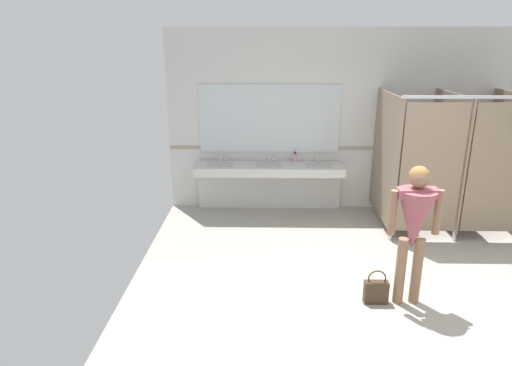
# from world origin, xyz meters

# --- Properties ---
(ground_plane) EXTENTS (6.46, 6.62, 0.10)m
(ground_plane) POSITION_xyz_m (0.00, 0.00, -0.05)
(ground_plane) COLOR #9E998E
(wall_back) EXTENTS (6.46, 0.12, 2.98)m
(wall_back) POSITION_xyz_m (0.00, 3.07, 1.49)
(wall_back) COLOR silver
(wall_back) RESTS_ON ground_plane
(wall_back_tile_band) EXTENTS (6.46, 0.01, 0.06)m
(wall_back_tile_band) POSITION_xyz_m (0.00, 3.01, 1.05)
(wall_back_tile_band) COLOR #9E937F
(wall_back_tile_band) RESTS_ON wall_back
(vanity_counter) EXTENTS (2.42, 0.56, 0.95)m
(vanity_counter) POSITION_xyz_m (-1.54, 2.80, 0.61)
(vanity_counter) COLOR silver
(vanity_counter) RESTS_ON ground_plane
(mirror_panel) EXTENTS (2.32, 0.02, 1.12)m
(mirror_panel) POSITION_xyz_m (-1.54, 3.00, 1.54)
(mirror_panel) COLOR silver
(mirror_panel) RESTS_ON wall_back
(bathroom_stalls) EXTENTS (1.92, 1.40, 2.09)m
(bathroom_stalls) POSITION_xyz_m (1.14, 2.10, 1.09)
(bathroom_stalls) COLOR #84705B
(bathroom_stalls) RESTS_ON ground_plane
(person_standing) EXTENTS (0.56, 0.42, 1.57)m
(person_standing) POSITION_xyz_m (-0.04, 0.02, 0.98)
(person_standing) COLOR #8C664C
(person_standing) RESTS_ON ground_plane
(handbag) EXTENTS (0.26, 0.10, 0.40)m
(handbag) POSITION_xyz_m (-0.38, 0.00, 0.14)
(handbag) COLOR #3F2D1E
(handbag) RESTS_ON ground_plane
(soap_dispenser) EXTENTS (0.07, 0.07, 0.18)m
(soap_dispenser) POSITION_xyz_m (-1.11, 2.88, 0.91)
(soap_dispenser) COLOR #D899B2
(soap_dispenser) RESTS_ON vanity_counter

